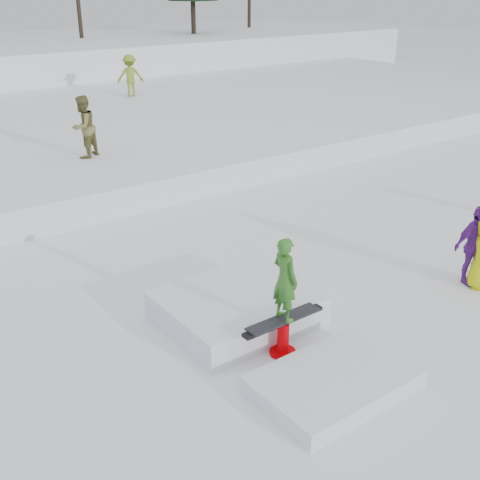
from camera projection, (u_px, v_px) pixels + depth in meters
ground at (285, 343)px, 10.38m from camera, size 120.00×120.00×0.00m
snow_midrise at (2, 137)px, 22.00m from camera, size 50.00×18.00×0.80m
walker_olive at (83, 127)px, 17.77m from camera, size 1.12×1.05×1.83m
walker_ygreen at (130, 76)px, 26.98m from camera, size 1.34×1.07×1.82m
spectator_purple at (474, 245)px, 12.10m from camera, size 1.05×0.63×1.67m
jib_rail_feature at (261, 323)px, 10.38m from camera, size 2.60×4.40×2.11m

